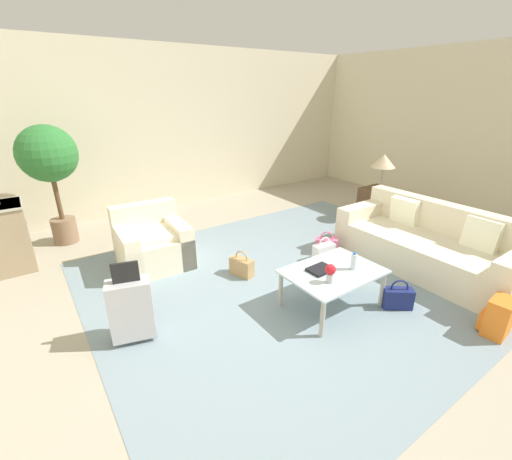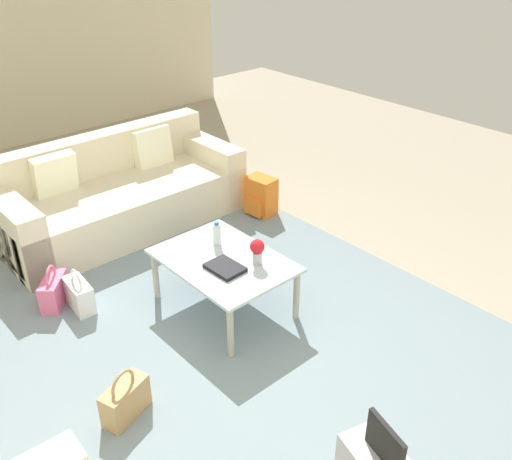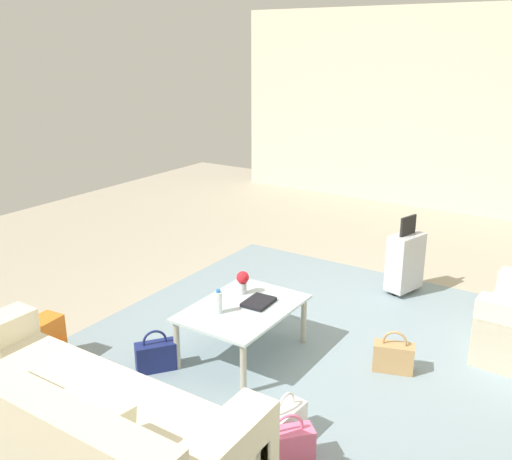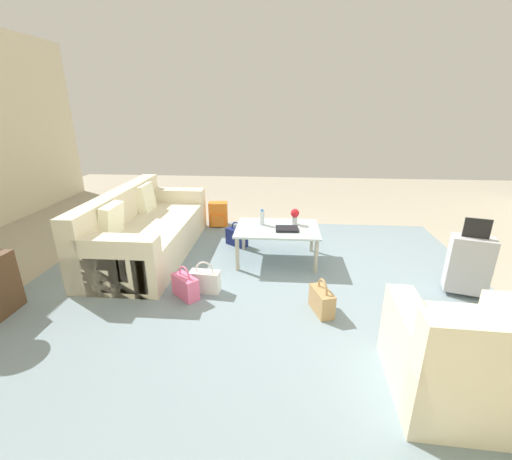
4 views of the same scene
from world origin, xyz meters
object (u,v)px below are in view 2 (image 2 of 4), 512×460
at_px(water_bottle, 217,234).
at_px(flower_vase, 257,250).
at_px(handbag_tan, 125,400).
at_px(handbag_navy, 223,245).
at_px(handbag_pink, 54,291).
at_px(couch, 117,196).
at_px(handbag_white, 79,295).
at_px(coffee_table, 223,265).
at_px(coffee_table_book, 225,268).
at_px(backpack_orange, 260,197).

height_order(water_bottle, flower_vase, flower_vase).
distance_m(flower_vase, handbag_tan, 1.40).
height_order(handbag_navy, handbag_pink, same).
bearing_deg(couch, handbag_white, 137.43).
height_order(coffee_table, handbag_white, coffee_table).
bearing_deg(coffee_table, coffee_table_book, 146.31).
distance_m(handbag_white, backpack_orange, 2.16).
xyz_separation_m(coffee_table_book, flower_vase, (-0.10, -0.23, 0.11)).
bearing_deg(handbag_white, couch, -42.57).
bearing_deg(handbag_white, handbag_navy, -97.40).
height_order(couch, handbag_white, couch).
relative_size(water_bottle, handbag_white, 0.57).
relative_size(flower_vase, handbag_navy, 0.57).
bearing_deg(handbag_white, coffee_table, -131.24).
relative_size(coffee_table_book, handbag_white, 0.77).
height_order(couch, coffee_table_book, couch).
bearing_deg(handbag_pink, backpack_orange, -88.36).
xyz_separation_m(coffee_table, backpack_orange, (1.00, -1.29, -0.21)).
relative_size(couch, coffee_table, 2.26).
relative_size(handbag_navy, backpack_orange, 0.89).
relative_size(couch, water_bottle, 11.54).
bearing_deg(couch, coffee_table, 176.82).
relative_size(water_bottle, flower_vase, 1.00).
distance_m(coffee_table_book, handbag_pink, 1.43).
bearing_deg(flower_vase, handbag_navy, -21.07).
height_order(handbag_pink, handbag_tan, same).
bearing_deg(backpack_orange, flower_vase, 136.92).
xyz_separation_m(handbag_tan, backpack_orange, (1.46, -2.45, 0.06)).
xyz_separation_m(handbag_pink, handbag_tan, (-1.39, 0.17, 0.00)).
xyz_separation_m(flower_vase, handbag_pink, (1.15, 1.14, -0.45)).
height_order(handbag_pink, backpack_orange, backpack_orange).
height_order(flower_vase, backpack_orange, flower_vase).
xyz_separation_m(handbag_navy, backpack_orange, (0.42, -0.83, 0.06)).
height_order(flower_vase, handbag_white, flower_vase).
bearing_deg(handbag_tan, coffee_table_book, -72.60).
bearing_deg(handbag_pink, handbag_tan, 172.90).
bearing_deg(handbag_white, water_bottle, -119.98).
relative_size(couch, backpack_orange, 5.89).
distance_m(handbag_white, handbag_navy, 1.33).
height_order(coffee_table, coffee_table_book, coffee_table_book).
distance_m(coffee_table, handbag_navy, 0.79).
distance_m(coffee_table, water_bottle, 0.27).
height_order(coffee_table, handbag_pink, coffee_table).
xyz_separation_m(handbag_white, handbag_pink, (0.18, 0.13, 0.00)).
xyz_separation_m(water_bottle, coffee_table_book, (-0.32, 0.18, -0.08)).
distance_m(handbag_pink, handbag_tan, 1.40).
height_order(coffee_table, flower_vase, flower_vase).
bearing_deg(handbag_pink, water_bottle, -124.05).
bearing_deg(flower_vase, handbag_tan, 100.31).
bearing_deg(backpack_orange, handbag_white, 96.52).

